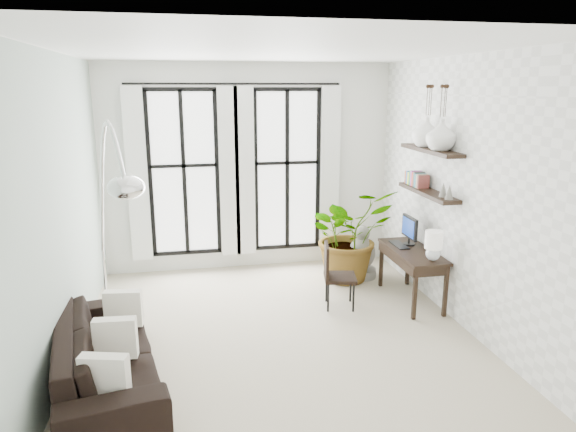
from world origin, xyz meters
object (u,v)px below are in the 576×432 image
object	(u,v)px
desk	(414,254)
arc_lamp	(110,182)
buddha	(362,255)
plant	(349,234)
sofa	(106,355)
desk_chair	(334,272)

from	to	relation	value
desk	arc_lamp	bearing A→B (deg)	-167.19
arc_lamp	buddha	xyz separation A→B (m)	(3.30, 1.89, -1.59)
plant	sofa	bearing A→B (deg)	-143.83
desk	desk_chair	xyz separation A→B (m)	(-1.07, 0.07, -0.20)
plant	buddha	world-z (taller)	plant
desk_chair	buddha	size ratio (longest dim) A/B	1.06
sofa	arc_lamp	size ratio (longest dim) A/B	0.89
plant	desk_chair	world-z (taller)	plant
plant	desk_chair	distance (m)	1.09
plant	buddha	size ratio (longest dim) A/B	1.74
desk	arc_lamp	distance (m)	3.94
arc_lamp	buddha	world-z (taller)	arc_lamp
plant	arc_lamp	world-z (taller)	arc_lamp
arc_lamp	buddha	distance (m)	4.12
desk	desk_chair	world-z (taller)	desk
sofa	arc_lamp	world-z (taller)	arc_lamp
sofa	desk_chair	distance (m)	3.01
desk_chair	plant	bearing A→B (deg)	73.39
arc_lamp	plant	bearing A→B (deg)	30.98
sofa	desk	size ratio (longest dim) A/B	1.85
desk_chair	buddha	world-z (taller)	desk_chair
sofa	buddha	bearing A→B (deg)	-66.06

